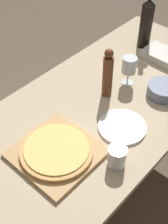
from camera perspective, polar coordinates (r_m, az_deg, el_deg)
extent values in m
plane|color=brown|center=(2.09, 2.59, -13.54)|extent=(12.00, 12.00, 0.00)
cube|color=tan|center=(1.52, 3.47, 1.15)|extent=(0.77, 1.67, 0.03)
cylinder|color=brown|center=(2.39, 8.96, 7.74)|extent=(0.06, 0.06, 0.72)
cube|color=tan|center=(1.30, -4.98, -7.45)|extent=(0.32, 0.32, 0.02)
cylinder|color=tan|center=(1.28, -5.03, -6.95)|extent=(0.30, 0.30, 0.02)
cylinder|color=#E0C66B|center=(1.27, -5.06, -6.62)|extent=(0.27, 0.27, 0.01)
cylinder|color=black|center=(1.88, 11.22, 15.11)|extent=(0.07, 0.07, 0.26)
cone|color=black|center=(1.81, 11.88, 19.06)|extent=(0.07, 0.07, 0.03)
cylinder|color=#5B2D19|center=(1.49, 4.32, 6.46)|extent=(0.05, 0.05, 0.22)
sphere|color=#5B2D19|center=(1.41, 4.61, 10.64)|extent=(0.04, 0.04, 0.04)
cylinder|color=silver|center=(1.64, 7.89, 5.33)|extent=(0.06, 0.06, 0.00)
cylinder|color=silver|center=(1.61, 8.01, 6.34)|extent=(0.01, 0.01, 0.07)
cylinder|color=silver|center=(1.57, 8.29, 8.52)|extent=(0.07, 0.07, 0.08)
cylinder|color=slate|center=(1.58, 14.29, 3.90)|extent=(0.16, 0.16, 0.06)
cylinder|color=silver|center=(1.24, 6.04, -8.18)|extent=(0.07, 0.07, 0.10)
cylinder|color=white|center=(1.40, 6.98, -2.73)|extent=(0.21, 0.21, 0.01)
cube|color=#BCB7AD|center=(1.84, 14.01, 10.09)|extent=(0.20, 0.15, 0.05)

